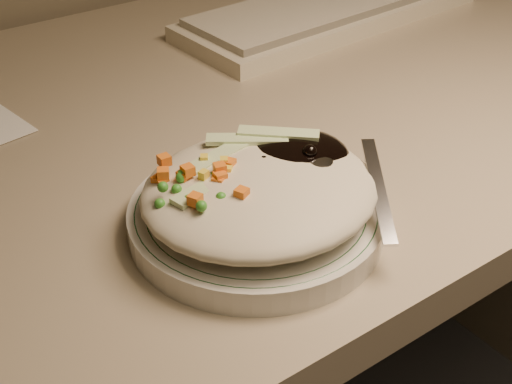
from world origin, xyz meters
TOP-DOWN VIEW (x-y plane):
  - desk at (0.00, 1.38)m, footprint 1.40×0.70m
  - plate at (-0.08, 1.17)m, footprint 0.21×0.21m
  - plate_rim at (-0.08, 1.17)m, footprint 0.20×0.20m
  - meal at (-0.07, 1.17)m, footprint 0.21×0.19m
  - keyboard at (0.29, 1.50)m, footprint 0.45×0.18m

SIDE VIEW (x-z plane):
  - desk at x=0.00m, z-range 0.17..0.91m
  - plate at x=-0.08m, z-range 0.74..0.76m
  - keyboard at x=0.29m, z-range 0.74..0.77m
  - plate_rim at x=-0.08m, z-range 0.76..0.76m
  - meal at x=-0.07m, z-range 0.76..0.81m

